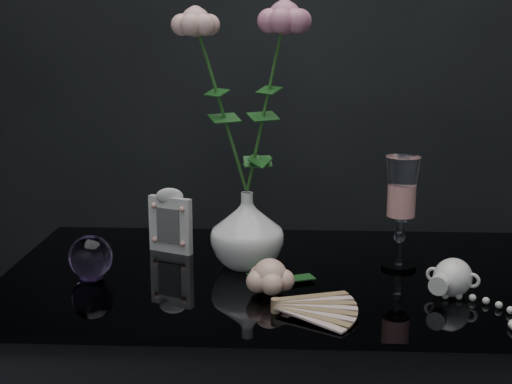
# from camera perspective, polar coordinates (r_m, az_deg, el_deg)

# --- Properties ---
(vase) EXTENTS (0.17, 0.17, 0.14)m
(vase) POSITION_cam_1_polar(r_m,az_deg,el_deg) (1.33, -0.72, -3.05)
(vase) COLOR white
(vase) RESTS_ON table
(wine_glass) EXTENTS (0.08, 0.08, 0.21)m
(wine_glass) POSITION_cam_1_polar(r_m,az_deg,el_deg) (1.34, 11.51, -1.67)
(wine_glass) COLOR white
(wine_glass) RESTS_ON table
(picture_frame) EXTENTS (0.12, 0.11, 0.13)m
(picture_frame) POSITION_cam_1_polar(r_m,az_deg,el_deg) (1.42, -6.87, -2.26)
(picture_frame) COLOR silver
(picture_frame) RESTS_ON table
(paperweight) EXTENTS (0.09, 0.09, 0.08)m
(paperweight) POSITION_cam_1_polar(r_m,az_deg,el_deg) (1.31, -13.09, -5.08)
(paperweight) COLOR #9E76C1
(paperweight) RESTS_ON table
(paper_fan) EXTENTS (0.29, 0.25, 0.03)m
(paper_fan) POSITION_cam_1_polar(r_m,az_deg,el_deg) (1.13, 1.59, -8.96)
(paper_fan) COLOR beige
(paper_fan) RESTS_ON table
(loose_rose) EXTENTS (0.16, 0.20, 0.06)m
(loose_rose) POSITION_cam_1_polar(r_m,az_deg,el_deg) (1.20, 1.11, -6.77)
(loose_rose) COLOR #EFB49A
(loose_rose) RESTS_ON table
(pearl_jar) EXTENTS (0.30, 0.30, 0.07)m
(pearl_jar) POSITION_cam_1_polar(r_m,az_deg,el_deg) (1.24, 15.47, -6.48)
(pearl_jar) COLOR silver
(pearl_jar) RESTS_ON table
(roses) EXTENTS (0.23, 0.10, 0.39)m
(roses) POSITION_cam_1_polar(r_m,az_deg,el_deg) (1.27, -0.95, 8.31)
(roses) COLOR #FFB5A9
(roses) RESTS_ON vase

